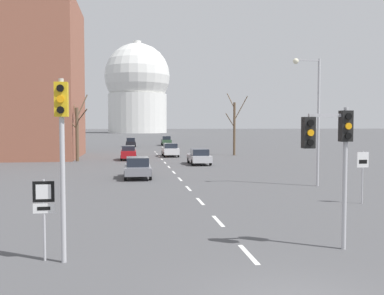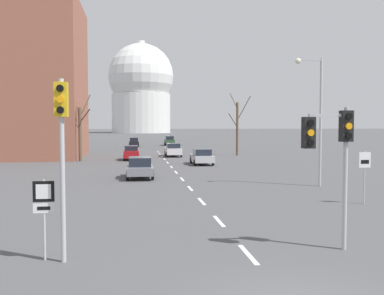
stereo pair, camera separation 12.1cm
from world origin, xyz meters
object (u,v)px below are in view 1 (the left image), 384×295
speed_limit_sign (363,168)px  sedan_mid_centre (129,153)px  traffic_signal_near_right (332,143)px  sedan_near_right (166,141)px  sedan_distant_centre (199,157)px  traffic_signal_near_left (62,135)px  street_lamp_right (314,109)px  sedan_far_left (138,167)px  route_sign_post (44,206)px  sedan_near_left (170,150)px  sedan_far_right (131,142)px

speed_limit_sign → sedan_mid_centre: speed_limit_sign is taller
traffic_signal_near_right → sedan_near_right: bearing=89.6°
sedan_near_right → sedan_distant_centre: (-0.01, -39.41, -0.13)m
traffic_signal_near_left → sedan_near_right: traffic_signal_near_left is taller
street_lamp_right → sedan_far_left: street_lamp_right is taller
traffic_signal_near_left → route_sign_post: 2.11m
sedan_far_left → sedan_distant_centre: (6.20, 10.11, -0.02)m
sedan_mid_centre → sedan_distant_centre: size_ratio=0.87×
traffic_signal_near_left → sedan_near_left: (6.74, 40.07, -2.78)m
route_sign_post → sedan_distant_centre: route_sign_post is taller
street_lamp_right → sedan_far_left: size_ratio=1.93×
sedan_near_left → sedan_far_left: size_ratio=1.07×
street_lamp_right → sedan_near_right: 55.56m
traffic_signal_near_left → sedan_far_right: traffic_signal_near_left is taller
traffic_signal_near_right → sedan_near_right: 68.51m
sedan_far_right → sedan_mid_centre: bearing=-90.5°
sedan_near_left → traffic_signal_near_right: bearing=-88.1°
sedan_mid_centre → sedan_distant_centre: bearing=-42.2°
street_lamp_right → sedan_near_right: (-4.78, 55.21, -4.02)m
sedan_far_left → sedan_far_right: (-0.46, 45.63, 0.02)m
traffic_signal_near_left → sedan_mid_centre: size_ratio=1.36×
sedan_far_right → sedan_distant_centre: (6.66, -35.52, -0.04)m
sedan_mid_centre → sedan_near_right: bearing=78.2°
traffic_signal_near_right → street_lamp_right: street_lamp_right is taller
route_sign_post → sedan_near_right: route_sign_post is taller
sedan_far_left → sedan_near_left: bearing=78.3°
speed_limit_sign → sedan_distant_centre: 22.41m
speed_limit_sign → sedan_near_right: speed_limit_sign is taller
traffic_signal_near_right → route_sign_post: size_ratio=1.89×
speed_limit_sign → traffic_signal_near_left: bearing=-151.3°
traffic_signal_near_right → sedan_far_left: 19.94m
sedan_near_right → sedan_far_left: bearing=-97.1°
sedan_mid_centre → route_sign_post: bearing=-93.6°
sedan_near_right → sedan_far_left: 49.91m
traffic_signal_near_right → sedan_distant_centre: bearing=89.0°
speed_limit_sign → sedan_near_left: size_ratio=0.58×
sedan_far_left → street_lamp_right: bearing=-27.4°
sedan_mid_centre → traffic_signal_near_left: bearing=-92.7°
street_lamp_right → sedan_far_right: bearing=102.6°
sedan_far_left → sedan_distant_centre: sedan_far_left is taller
traffic_signal_near_left → sedan_far_right: (1.93, 64.66, -2.80)m
speed_limit_sign → sedan_near_left: bearing=101.2°
street_lamp_right → route_sign_post: bearing=-136.8°
route_sign_post → street_lamp_right: street_lamp_right is taller
traffic_signal_near_right → speed_limit_sign: traffic_signal_near_right is taller
street_lamp_right → sedan_distant_centre: (-4.79, 15.80, -4.15)m
traffic_signal_near_right → street_lamp_right: (5.30, 13.25, 1.58)m
street_lamp_right → sedan_mid_centre: street_lamp_right is taller
sedan_near_left → sedan_mid_centre: 6.88m
traffic_signal_near_right → sedan_far_left: bearing=106.7°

